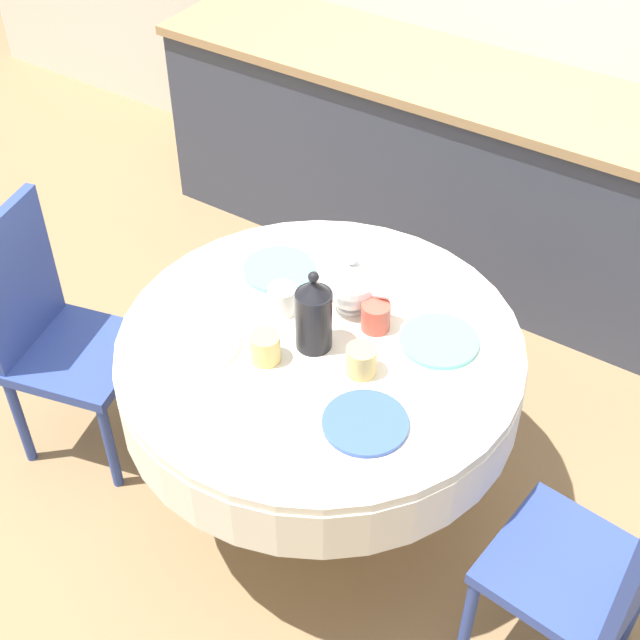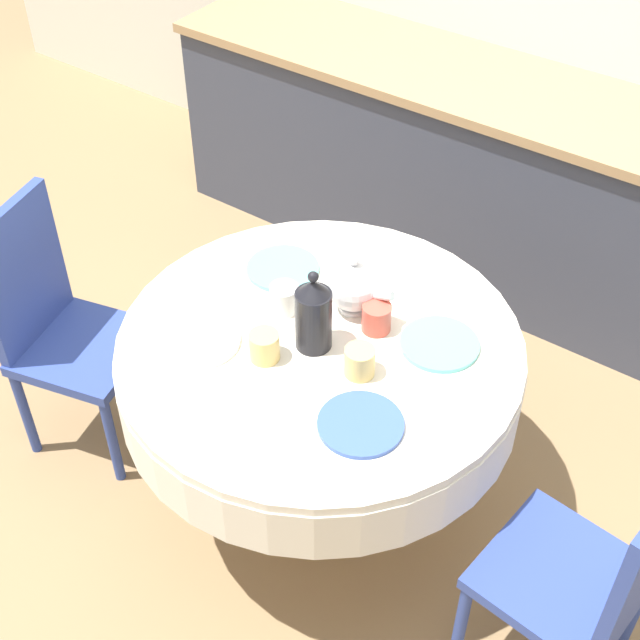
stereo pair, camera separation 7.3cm
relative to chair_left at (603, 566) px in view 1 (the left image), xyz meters
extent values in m
plane|color=#8E704C|center=(-0.95, 0.11, -0.51)|extent=(12.00, 12.00, 0.00)
cube|color=#383D4C|center=(-0.95, 1.59, -0.09)|extent=(3.20, 0.60, 0.85)
cube|color=#A37F56|center=(-0.95, 1.59, 0.36)|extent=(3.24, 0.64, 0.04)
cylinder|color=brown|center=(-0.95, 0.11, -0.49)|extent=(0.44, 0.44, 0.04)
cylinder|color=brown|center=(-0.95, 0.11, -0.22)|extent=(0.11, 0.11, 0.50)
cylinder|color=silver|center=(-0.95, 0.11, 0.12)|extent=(1.21, 1.21, 0.18)
cylinder|color=silver|center=(-0.95, 0.11, 0.22)|extent=(1.20, 1.20, 0.03)
cube|color=#2D428E|center=(-0.08, 0.01, -0.10)|extent=(0.44, 0.44, 0.04)
cylinder|color=#2D428E|center=(-0.28, -0.15, -0.31)|extent=(0.04, 0.04, 0.39)
cylinder|color=#2D428E|center=(-0.24, 0.20, -0.31)|extent=(0.04, 0.04, 0.39)
cylinder|color=#2D428E|center=(0.11, 0.17, -0.31)|extent=(0.04, 0.04, 0.39)
cube|color=#2D428E|center=(-1.79, -0.10, -0.10)|extent=(0.48, 0.48, 0.04)
cube|color=#2D428E|center=(-1.97, -0.15, 0.18)|extent=(0.13, 0.38, 0.51)
cylinder|color=#2D428E|center=(-1.66, 0.11, -0.31)|extent=(0.04, 0.04, 0.39)
cylinder|color=#2D428E|center=(-1.58, -0.23, -0.31)|extent=(0.04, 0.04, 0.39)
cylinder|color=#2D428E|center=(-2.00, 0.03, -0.31)|extent=(0.04, 0.04, 0.39)
cylinder|color=#2D428E|center=(-1.92, -0.32, -0.31)|extent=(0.04, 0.04, 0.39)
cylinder|color=white|center=(-1.23, -0.10, 0.25)|extent=(0.23, 0.23, 0.01)
cylinder|color=#DBB766|center=(-1.03, -0.04, 0.28)|extent=(0.09, 0.09, 0.09)
cylinder|color=#3856AD|center=(-0.67, -0.10, 0.25)|extent=(0.23, 0.23, 0.01)
cylinder|color=#DBB766|center=(-0.78, 0.06, 0.28)|extent=(0.09, 0.09, 0.09)
cylinder|color=#60BCB7|center=(-1.23, 0.30, 0.25)|extent=(0.23, 0.23, 0.01)
cylinder|color=white|center=(-1.11, 0.15, 0.28)|extent=(0.09, 0.09, 0.09)
cylinder|color=#60BCB7|center=(-0.65, 0.29, 0.25)|extent=(0.23, 0.23, 0.01)
cylinder|color=#CC4C3D|center=(-0.84, 0.24, 0.28)|extent=(0.09, 0.09, 0.09)
cylinder|color=black|center=(-0.95, 0.08, 0.34)|extent=(0.11, 0.11, 0.19)
cone|color=black|center=(-0.95, 0.08, 0.45)|extent=(0.10, 0.10, 0.04)
sphere|color=black|center=(-0.95, 0.08, 0.49)|extent=(0.03, 0.03, 0.03)
cylinder|color=white|center=(-0.95, 0.28, 0.24)|extent=(0.09, 0.09, 0.01)
sphere|color=white|center=(-0.95, 0.28, 0.33)|extent=(0.16, 0.16, 0.16)
cylinder|color=white|center=(-0.85, 0.28, 0.34)|extent=(0.09, 0.03, 0.06)
sphere|color=white|center=(-0.95, 0.28, 0.43)|extent=(0.03, 0.03, 0.03)
camera|label=1|loc=(0.08, -1.48, 2.03)|focal=50.00mm
camera|label=2|loc=(0.14, -1.44, 2.03)|focal=50.00mm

